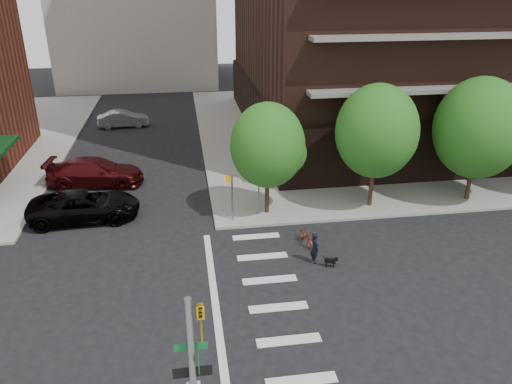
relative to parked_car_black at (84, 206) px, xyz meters
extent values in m
plane|color=black|center=(5.92, -9.36, -0.81)|extent=(120.00, 120.00, 0.00)
cube|color=gray|center=(26.42, 14.14, -0.74)|extent=(39.00, 33.00, 0.15)
cube|color=silver|center=(8.92, -13.36, -0.81)|extent=(2.40, 0.50, 0.01)
cube|color=silver|center=(8.92, -11.36, -0.81)|extent=(2.40, 0.50, 0.01)
cube|color=silver|center=(8.92, -9.36, -0.81)|extent=(2.40, 0.50, 0.01)
cube|color=silver|center=(8.92, -7.36, -0.81)|extent=(2.40, 0.50, 0.01)
cube|color=silver|center=(8.92, -5.36, -0.81)|extent=(2.40, 0.50, 0.01)
cube|color=silver|center=(8.92, -3.36, -0.81)|extent=(2.40, 0.50, 0.01)
cube|color=silver|center=(6.42, -9.36, -0.81)|extent=(0.30, 13.00, 0.01)
cube|color=black|center=(23.92, 14.64, 1.34)|extent=(25.50, 25.50, 4.00)
cylinder|color=#301E11|center=(9.92, -0.86, 0.49)|extent=(0.24, 0.24, 2.30)
sphere|color=#235B19|center=(9.92, -0.86, 3.24)|extent=(4.00, 4.00, 4.00)
cylinder|color=#301E11|center=(15.92, -0.86, 0.64)|extent=(0.24, 0.24, 2.60)
sphere|color=#235B19|center=(15.92, -0.86, 3.74)|extent=(4.50, 4.50, 4.50)
cylinder|color=#301E11|center=(21.92, -0.86, 0.49)|extent=(0.24, 0.24, 2.30)
sphere|color=#235B19|center=(21.92, -0.86, 3.64)|extent=(5.00, 5.00, 5.00)
imported|color=gold|center=(5.67, -16.86, 4.64)|extent=(0.16, 0.20, 1.00)
cube|color=#0A5926|center=(5.42, -16.71, 3.94)|extent=(0.75, 0.02, 0.18)
cube|color=#0A5926|center=(5.57, -16.86, 3.69)|extent=(0.02, 0.75, 0.18)
cube|color=black|center=(5.42, -16.74, 3.24)|extent=(0.90, 0.02, 0.28)
cylinder|color=slate|center=(7.92, -1.56, 0.64)|extent=(0.10, 0.10, 2.60)
cube|color=gold|center=(7.72, -1.56, 1.74)|extent=(0.32, 0.25, 0.32)
cylinder|color=slate|center=(9.42, -1.06, 0.44)|extent=(0.08, 0.08, 2.20)
cube|color=gold|center=(9.42, -1.21, 1.34)|extent=(0.64, 0.02, 0.64)
imported|color=black|center=(0.00, 0.00, 0.00)|extent=(2.97, 5.97, 1.62)
imported|color=#460D10|center=(-0.11, 4.98, 0.05)|extent=(3.02, 6.17, 1.73)
imported|color=gray|center=(0.42, 18.21, -0.10)|extent=(1.95, 4.48, 1.43)
imported|color=#A0381E|center=(11.28, -4.45, -0.40)|extent=(0.72, 1.62, 0.82)
imported|color=black|center=(11.23, -6.19, -0.05)|extent=(0.61, 0.45, 1.52)
cube|color=black|center=(11.85, -6.70, -0.49)|extent=(0.53, 0.34, 0.20)
cube|color=black|center=(12.11, -6.81, -0.37)|extent=(0.18, 0.17, 0.15)
cylinder|color=black|center=(12.00, -6.66, -0.70)|extent=(0.05, 0.05, 0.22)
cylinder|color=black|center=(11.70, -6.75, -0.70)|extent=(0.05, 0.05, 0.22)
camera|label=1|loc=(5.53, -25.60, 11.54)|focal=35.00mm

